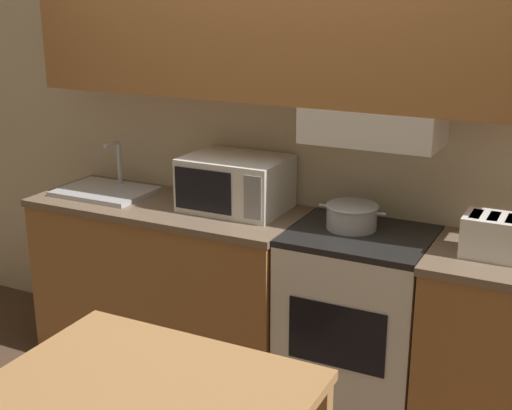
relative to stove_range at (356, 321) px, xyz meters
The scene contains 9 objects.
ground_plane 0.69m from the stove_range, 148.65° to the left, with size 16.00×16.00×0.00m, color #4C3828.
wall_back 1.17m from the stove_range, 154.32° to the left, with size 5.00×0.38×2.55m.
lower_counter_main 1.05m from the stove_range, behind, with size 1.44×0.59×0.89m.
lower_counter_right_stub 0.59m from the stove_range, ahead, with size 0.53×0.59×0.89m.
stove_range is the anchor object (origin of this frame).
cooking_pot 0.51m from the stove_range, 142.68° to the left, with size 0.32×0.25×0.12m.
microwave 0.90m from the stove_range, behind, with size 0.50×0.38×0.27m.
toaster 0.81m from the stove_range, ahead, with size 0.32×0.20×0.17m.
sink_basin 1.52m from the stove_range, behind, with size 0.49×0.37×0.27m.
Camera 1 is at (1.40, -3.23, 1.98)m, focal length 50.00 mm.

